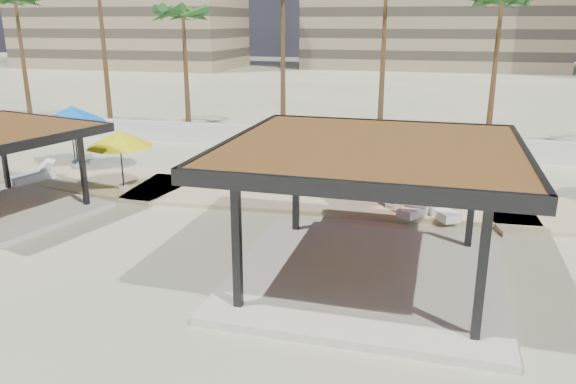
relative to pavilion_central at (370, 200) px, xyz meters
name	(u,v)px	position (x,y,z in m)	size (l,w,h in m)	color
ground	(207,264)	(-4.74, -0.21, -2.32)	(200.00, 200.00, 0.00)	#CEBE88
promenade	(325,194)	(-2.74, 7.46, -2.26)	(44.45, 7.97, 0.24)	#C6B284
boundary_wall	(321,140)	(-4.74, 15.79, -1.72)	(56.00, 0.30, 1.20)	silver
pavilion_central	(370,200)	(0.00, 0.00, 0.00)	(7.69, 7.69, 3.89)	beige
umbrella_a	(72,114)	(-15.62, 8.99, 0.30)	(4.21, 4.21, 2.84)	beige
umbrella_b	(120,139)	(-10.99, 5.59, -0.02)	(2.93, 2.93, 2.47)	beige
umbrella_c	(396,144)	(0.15, 6.10, 0.29)	(3.89, 3.89, 2.83)	beige
umbrella_f	(71,124)	(-15.32, 8.39, -0.08)	(3.20, 3.20, 2.40)	beige
lounger_a	(32,177)	(-15.56, 5.64, -1.95)	(1.29, 2.19, 0.79)	white
lounger_b	(419,209)	(1.15, 5.63, -1.97)	(1.54, 1.93, 0.72)	white
lounger_c	(439,211)	(1.86, 5.63, -1.97)	(1.57, 1.94, 0.73)	white
palm_a	(16,4)	(-25.74, 18.09, 5.69)	(3.00, 3.00, 9.17)	brown
palm_c	(183,18)	(-13.74, 17.89, 4.81)	(3.00, 3.00, 8.24)	brown
palm_f	(501,6)	(4.26, 18.39, 5.40)	(3.00, 3.00, 8.87)	brown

